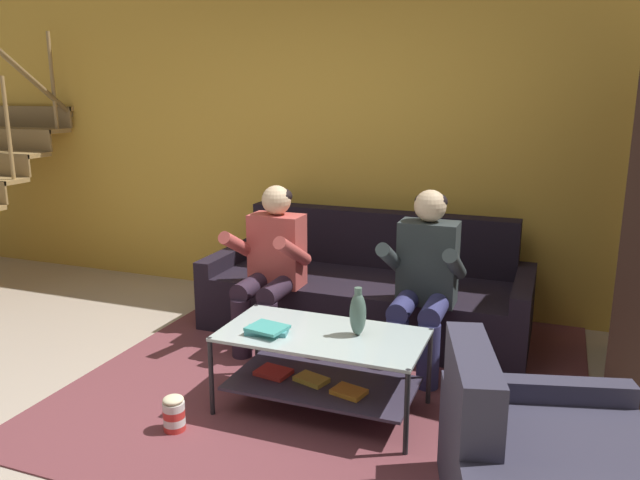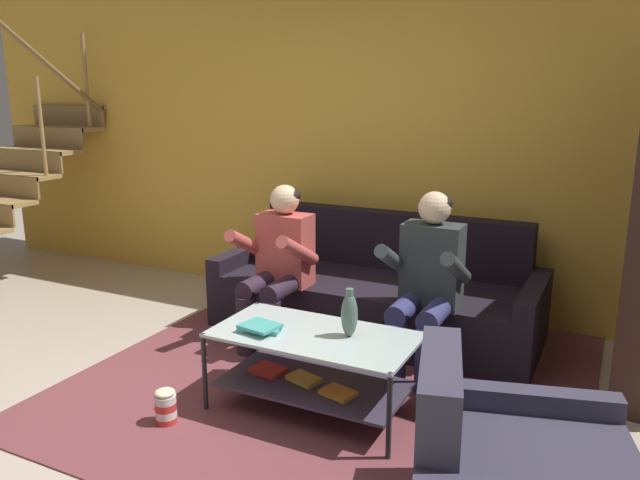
{
  "view_description": "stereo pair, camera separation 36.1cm",
  "coord_description": "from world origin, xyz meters",
  "views": [
    {
      "loc": [
        1.78,
        -2.59,
        1.82
      ],
      "look_at": [
        0.43,
        0.93,
        0.91
      ],
      "focal_mm": 35.0,
      "sensor_mm": 36.0,
      "label": 1
    },
    {
      "loc": [
        2.11,
        -2.44,
        1.82
      ],
      "look_at": [
        0.43,
        0.93,
        0.91
      ],
      "focal_mm": 35.0,
      "sensor_mm": 36.0,
      "label": 2
    }
  ],
  "objects": [
    {
      "name": "person_seated_right",
      "position": [
        1.02,
        1.26,
        0.65
      ],
      "size": [
        0.5,
        0.58,
        1.19
      ],
      "color": "navy",
      "rests_on": "ground"
    },
    {
      "name": "back_partition",
      "position": [
        0.0,
        2.46,
        1.45
      ],
      "size": [
        8.4,
        0.12,
        2.9
      ],
      "primitive_type": "cube",
      "color": "gold",
      "rests_on": "ground"
    },
    {
      "name": "person_seated_left",
      "position": [
        -0.07,
        1.26,
        0.63
      ],
      "size": [
        0.5,
        0.58,
        1.16
      ],
      "color": "#2D1F2E",
      "rests_on": "ground"
    },
    {
      "name": "vase",
      "position": [
        0.8,
        0.55,
        0.61
      ],
      "size": [
        0.09,
        0.09,
        0.28
      ],
      "color": "#506C60",
      "rests_on": "coffee_table"
    },
    {
      "name": "armchair",
      "position": [
        1.83,
        -0.12,
        0.26
      ],
      "size": [
        1.07,
        1.07,
        0.8
      ],
      "color": "#363346",
      "rests_on": "ground"
    },
    {
      "name": "area_rug",
      "position": [
        0.54,
        1.03,
        0.01
      ],
      "size": [
        3.07,
        3.26,
        0.01
      ],
      "color": "brown",
      "rests_on": "ground"
    },
    {
      "name": "ground",
      "position": [
        0.0,
        0.0,
        0.0
      ],
      "size": [
        16.8,
        16.8,
        0.0
      ],
      "primitive_type": "plane",
      "color": "#BBAA98"
    },
    {
      "name": "coffee_table",
      "position": [
        0.6,
        0.49,
        0.31
      ],
      "size": [
        1.15,
        0.6,
        0.48
      ],
      "color": "#AFC2C1",
      "rests_on": "ground"
    },
    {
      "name": "book_stack",
      "position": [
        0.32,
        0.38,
        0.5
      ],
      "size": [
        0.26,
        0.21,
        0.04
      ],
      "color": "teal",
      "rests_on": "coffee_table"
    },
    {
      "name": "popcorn_tub",
      "position": [
        -0.06,
        -0.01,
        0.11
      ],
      "size": [
        0.12,
        0.12,
        0.21
      ],
      "color": "red",
      "rests_on": "ground"
    },
    {
      "name": "couch",
      "position": [
        0.48,
        1.81,
        0.28
      ],
      "size": [
        2.43,
        0.94,
        0.87
      ],
      "color": "black",
      "rests_on": "ground"
    }
  ]
}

